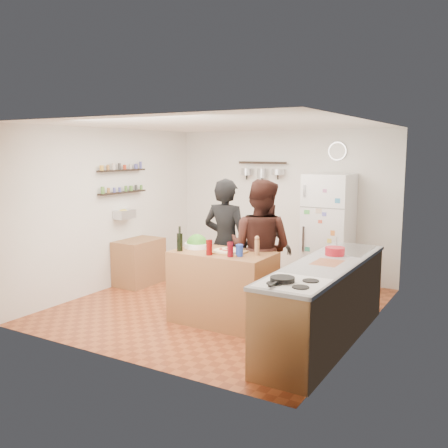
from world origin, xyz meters
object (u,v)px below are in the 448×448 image
Objects in this scene: person_left at (226,243)px; person_center at (260,248)px; counter_run at (325,304)px; salad_bowl at (197,245)px; pepper_mill at (257,247)px; skillet at (282,279)px; prep_island at (223,287)px; person_back at (264,248)px; fridge at (328,231)px; salt_canister at (239,250)px; wine_bottle at (180,242)px; side_table at (139,262)px; wall_clock at (337,151)px; red_bowl at (335,251)px.

person_center is (0.58, -0.10, 0.00)m from person_left.
salad_bowl is at bearing 178.56° from counter_run.
pepper_mill is 0.49m from person_center.
salad_bowl reaches higher than skillet.
person_back is at bearing 88.68° from prep_island.
salad_bowl is at bearing 180.00° from pepper_mill.
salt_canister is at bearing -96.62° from fridge.
wine_bottle is 1.06m from person_center.
side_table is (-2.11, 0.89, -0.09)m from prep_island.
fridge is at bearing 108.06° from counter_run.
salt_canister is 0.47× the size of wall_clock.
red_bowl reaches higher than counter_run.
side_table is (-2.69, -1.75, -1.78)m from wall_clock.
salt_canister is at bearing -21.80° from prep_island.
salt_canister is 0.09× the size of person_back.
pepper_mill reaches higher than salt_canister.
salad_bowl is 3.02m from wall_clock.
red_bowl is 1.97m from fridge.
fridge reaches higher than side_table.
salad_bowl is 1.37× the size of skillet.
red_bowl reaches higher than prep_island.
person_center reaches higher than counter_run.
side_table is (-2.69, -1.42, -0.54)m from fridge.
fridge is at bearing 110.87° from red_bowl.
salt_canister is 0.05× the size of counter_run.
salt_canister is at bearing -173.04° from counter_run.
person_center is 7.55× the size of skillet.
wine_bottle is at bearing -156.25° from prep_island.
salad_bowl is 0.21× the size of person_back.
wall_clock reaches higher than red_bowl.
wall_clock reaches higher than person_back.
pepper_mill is at bearing 119.87° from person_back.
counter_run is at bearing 0.25° from prep_island.
salt_canister is (-0.15, -0.17, -0.02)m from pepper_mill.
red_bowl is 2.56m from wall_clock.
side_table is (-2.38, 0.40, -0.53)m from person_center.
person_center is (0.78, 0.71, -0.12)m from wine_bottle.
wall_clock is at bearing -98.71° from person_center.
wine_bottle is at bearing -172.87° from salt_canister.
salad_bowl is 2.30× the size of salt_canister.
fridge reaches higher than person_center.
red_bowl is at bearing 178.08° from person_center.
fridge is at bearing 27.77° from side_table.
salad_bowl is 0.18× the size of person_left.
counter_run is at bearing 84.12° from skillet.
fridge is (1.00, 2.26, -0.04)m from salad_bowl.
side_table is (-1.69, 0.84, -0.58)m from salad_bowl.
salad_bowl is at bearing 75.88° from person_back.
fridge is (0.13, 2.26, -0.10)m from pepper_mill.
fridge reaches higher than red_bowl.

